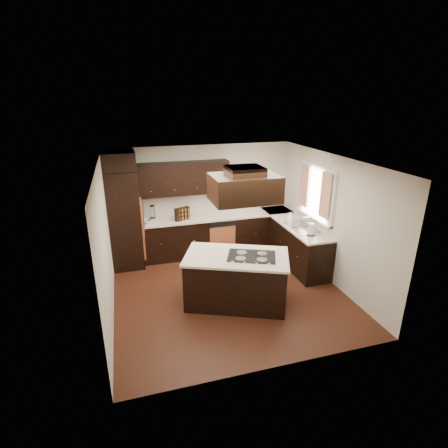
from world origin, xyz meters
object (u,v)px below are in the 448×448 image
Objects in this scene: range_hood at (244,188)px; island at (236,280)px; spice_rack at (182,214)px; oven_column at (125,219)px.

island is at bearing 110.07° from range_hood.
island is 2.26m from spice_rack.
island is 1.73m from range_hood.
oven_column reaches higher than spice_rack.
range_hood is 3.01× the size of spice_rack.
oven_column is 3.13m from range_hood.
oven_column is 2.84m from island.
spice_rack is at bearing 105.91° from range_hood.
oven_column is 2.02× the size of range_hood.
oven_column is at bearing 159.37° from spice_rack.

